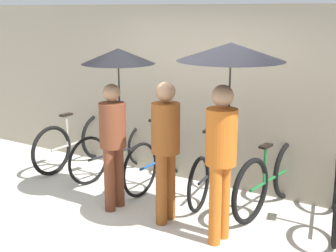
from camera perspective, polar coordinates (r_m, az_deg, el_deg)
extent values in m
plane|color=beige|center=(5.40, -4.99, -12.32)|extent=(30.00, 30.00, 0.00)
cube|color=gray|center=(6.46, 4.29, 3.66)|extent=(11.92, 0.12, 2.46)
torus|color=black|center=(7.73, -8.53, -1.22)|extent=(0.10, 0.74, 0.74)
torus|color=black|center=(7.08, -14.01, -2.94)|extent=(0.10, 0.74, 0.74)
cylinder|color=#A59E93|center=(7.40, -11.15, -2.04)|extent=(0.09, 0.99, 0.04)
cylinder|color=#A59E93|center=(7.22, -12.22, -0.57)|extent=(0.04, 0.04, 0.47)
cube|color=black|center=(7.16, -12.32, 1.35)|extent=(0.10, 0.20, 0.03)
cylinder|color=#A59E93|center=(7.65, -8.62, 1.15)|extent=(0.04, 0.04, 0.66)
cylinder|color=#A59E93|center=(7.59, -8.71, 3.56)|extent=(0.44, 0.05, 0.03)
torus|color=black|center=(7.30, -2.95, -2.22)|extent=(0.17, 0.69, 0.69)
torus|color=black|center=(6.61, -9.67, -4.18)|extent=(0.17, 0.69, 0.69)
cylinder|color=black|center=(6.94, -6.14, -3.16)|extent=(0.23, 1.08, 0.04)
cylinder|color=black|center=(6.75, -7.41, -1.33)|extent=(0.04, 0.04, 0.54)
cube|color=black|center=(6.68, -7.49, 1.01)|extent=(0.12, 0.21, 0.03)
cylinder|color=black|center=(7.21, -2.99, 0.60)|extent=(0.04, 0.04, 0.74)
cylinder|color=black|center=(7.13, -3.03, 3.49)|extent=(0.44, 0.11, 0.03)
torus|color=black|center=(6.96, 1.93, -2.88)|extent=(0.06, 0.73, 0.73)
torus|color=black|center=(6.11, -3.40, -5.36)|extent=(0.06, 0.73, 0.73)
cylinder|color=#19478C|center=(6.52, -0.56, -4.04)|extent=(0.07, 1.08, 0.04)
cylinder|color=#19478C|center=(6.29, -1.53, -1.95)|extent=(0.04, 0.04, 0.59)
cube|color=black|center=(6.21, -1.54, 0.78)|extent=(0.10, 0.20, 0.03)
cylinder|color=#19478C|center=(6.87, 1.95, -0.35)|extent=(0.04, 0.04, 0.63)
cylinder|color=#19478C|center=(6.80, 1.97, 2.24)|extent=(0.44, 0.04, 0.03)
torus|color=black|center=(6.57, 6.83, -4.20)|extent=(0.14, 0.69, 0.69)
torus|color=black|center=(5.69, 3.76, -7.10)|extent=(0.14, 0.69, 0.69)
cylinder|color=black|center=(6.12, 5.41, -5.55)|extent=(0.16, 0.99, 0.04)
cylinder|color=black|center=(5.88, 4.92, -3.41)|extent=(0.04, 0.04, 0.58)
cube|color=black|center=(5.79, 4.98, -0.54)|extent=(0.12, 0.21, 0.03)
cylinder|color=black|center=(6.48, 6.91, -1.50)|extent=(0.04, 0.04, 0.64)
cylinder|color=black|center=(6.40, 6.99, 1.28)|extent=(0.44, 0.08, 0.03)
torus|color=black|center=(6.25, 14.46, -5.09)|extent=(0.17, 0.78, 0.78)
torus|color=black|center=(5.44, 10.03, -7.82)|extent=(0.17, 0.78, 0.78)
cylinder|color=#19662D|center=(5.84, 12.40, -6.36)|extent=(0.17, 0.97, 0.04)
cylinder|color=#19662D|center=(5.62, 11.72, -4.73)|extent=(0.04, 0.04, 0.45)
cube|color=black|center=(5.55, 11.85, -2.40)|extent=(0.12, 0.21, 0.03)
cylinder|color=#19662D|center=(6.15, 14.66, -2.01)|extent=(0.04, 0.04, 0.70)
cylinder|color=#19662D|center=(6.06, 14.86, 1.17)|extent=(0.44, 0.09, 0.03)
torus|color=black|center=(6.11, 19.80, -6.47)|extent=(0.21, 0.67, 0.68)
cylinder|color=black|center=(5.64, 19.83, -8.20)|extent=(0.26, 0.99, 0.04)
cylinder|color=brown|center=(5.71, -7.15, -6.55)|extent=(0.13, 0.13, 0.79)
cylinder|color=brown|center=(5.84, -6.02, -6.04)|extent=(0.13, 0.13, 0.79)
cylinder|color=brown|center=(5.57, -6.77, 0.10)|extent=(0.32, 0.32, 0.54)
sphere|color=#997051|center=(5.49, -6.89, 4.06)|extent=(0.21, 0.21, 0.21)
cylinder|color=#332D28|center=(5.60, -5.98, 4.09)|extent=(0.02, 0.02, 0.68)
cone|color=black|center=(5.54, -6.09, 8.48)|extent=(0.87, 0.87, 0.18)
cylinder|color=brown|center=(5.31, -0.80, -7.79)|extent=(0.13, 0.13, 0.83)
cylinder|color=brown|center=(5.46, 0.22, -7.19)|extent=(0.13, 0.13, 0.83)
cylinder|color=brown|center=(5.17, -0.29, -0.27)|extent=(0.32, 0.32, 0.56)
sphere|color=#997051|center=(5.08, -0.30, 4.21)|extent=(0.22, 0.22, 0.22)
cylinder|color=#B25619|center=(4.90, 5.77, -9.67)|extent=(0.13, 0.13, 0.85)
cylinder|color=#B25619|center=(5.05, 6.81, -8.98)|extent=(0.13, 0.13, 0.85)
cylinder|color=#B25619|center=(4.74, 6.53, -1.34)|extent=(0.32, 0.32, 0.58)
sphere|color=#997051|center=(4.64, 6.68, 3.68)|extent=(0.22, 0.22, 0.22)
cylinder|color=#332D28|center=(4.77, 7.49, 3.58)|extent=(0.02, 0.02, 0.72)
cone|color=black|center=(4.71, 7.67, 8.97)|extent=(1.09, 1.09, 0.18)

